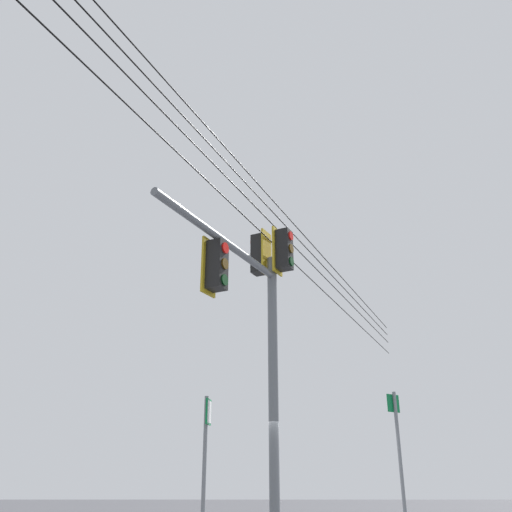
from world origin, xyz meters
TOP-DOWN VIEW (x-y plane):
  - signal_mast_assembly at (1.54, -1.10)m, footprint 4.10×2.41m
  - route_sign_primary at (2.20, -2.00)m, footprint 0.35×0.11m
  - route_sign_secondary at (0.64, 1.65)m, footprint 0.24×0.29m
  - overhead_wire_span at (0.04, -0.38)m, footprint 20.48×9.37m

SIDE VIEW (x-z plane):
  - route_sign_primary at x=2.20m, z-range 0.33..3.15m
  - route_sign_secondary at x=0.64m, z-range 0.30..3.42m
  - signal_mast_assembly at x=1.54m, z-range 1.35..7.94m
  - overhead_wire_span at x=0.04m, z-range 6.23..7.54m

